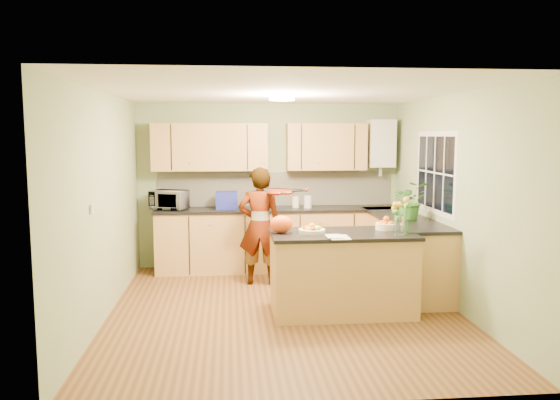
{
  "coord_description": "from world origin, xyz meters",
  "views": [
    {
      "loc": [
        -0.63,
        -6.12,
        2.02
      ],
      "look_at": [
        -0.0,
        0.5,
        1.23
      ],
      "focal_mm": 35.0,
      "sensor_mm": 36.0,
      "label": 1
    }
  ],
  "objects": [
    {
      "name": "orange_bag",
      "position": [
        -0.04,
        -0.09,
        1.03
      ],
      "size": [
        0.32,
        0.29,
        0.2
      ],
      "primitive_type": "ellipsoid",
      "rotation": [
        0.0,
        0.0,
        0.33
      ],
      "color": "#FF5215",
      "rests_on": "peninsula_island"
    },
    {
      "name": "peninsula_island",
      "position": [
        0.65,
        -0.14,
        0.47
      ],
      "size": [
        1.63,
        0.83,
        0.93
      ],
      "color": "#B18947",
      "rests_on": "floor"
    },
    {
      "name": "ceiling_lamp",
      "position": [
        0.0,
        0.3,
        2.46
      ],
      "size": [
        0.3,
        0.3,
        0.07
      ],
      "color": "#FFEABF",
      "rests_on": "ceiling"
    },
    {
      "name": "window_right",
      "position": [
        1.99,
        0.6,
        1.55
      ],
      "size": [
        0.01,
        1.3,
        1.05
      ],
      "color": "silver",
      "rests_on": "wall_right"
    },
    {
      "name": "fruit_dish",
      "position": [
        0.3,
        -0.14,
        0.97
      ],
      "size": [
        0.3,
        0.3,
        0.1
      ],
      "color": "#F1E4C0",
      "rests_on": "peninsula_island"
    },
    {
      "name": "jar_white",
      "position": [
        0.55,
        1.91,
        1.03
      ],
      "size": [
        0.13,
        0.13,
        0.18
      ],
      "primitive_type": "cylinder",
      "rotation": [
        0.0,
        0.0,
        -0.11
      ],
      "color": "silver",
      "rests_on": "back_counter"
    },
    {
      "name": "blue_box",
      "position": [
        -0.66,
        1.93,
        1.07
      ],
      "size": [
        0.32,
        0.23,
        0.25
      ],
      "primitive_type": "cube",
      "rotation": [
        0.0,
        0.0,
        -0.0
      ],
      "color": "navy",
      "rests_on": "back_counter"
    },
    {
      "name": "boiler",
      "position": [
        1.7,
        2.09,
        1.9
      ],
      "size": [
        0.4,
        0.3,
        0.86
      ],
      "color": "silver",
      "rests_on": "wall_back"
    },
    {
      "name": "wall_right",
      "position": [
        2.0,
        0.0,
        1.25
      ],
      "size": [
        0.02,
        4.5,
        2.5
      ],
      "primitive_type": "cube",
      "color": "gray",
      "rests_on": "floor"
    },
    {
      "name": "jar_cream",
      "position": [
        0.38,
        2.0,
        1.02
      ],
      "size": [
        0.12,
        0.12,
        0.17
      ],
      "primitive_type": "cylinder",
      "rotation": [
        0.0,
        0.0,
        0.16
      ],
      "color": "#F1E4C0",
      "rests_on": "back_counter"
    },
    {
      "name": "kettle",
      "position": [
        -0.04,
        1.94,
        1.05
      ],
      "size": [
        0.14,
        0.14,
        0.27
      ],
      "rotation": [
        0.0,
        0.0,
        -0.2
      ],
      "color": "silver",
      "rests_on": "back_counter"
    },
    {
      "name": "microwave",
      "position": [
        -1.51,
        1.96,
        1.08
      ],
      "size": [
        0.59,
        0.5,
        0.28
      ],
      "primitive_type": "imported",
      "rotation": [
        0.0,
        0.0,
        -0.36
      ],
      "color": "silver",
      "rests_on": "back_counter"
    },
    {
      "name": "orange_bowl",
      "position": [
        1.2,
        0.01,
        0.99
      ],
      "size": [
        0.25,
        0.25,
        0.15
      ],
      "color": "#F1E4C0",
      "rests_on": "peninsula_island"
    },
    {
      "name": "papers",
      "position": [
        0.55,
        -0.44,
        0.94
      ],
      "size": [
        0.21,
        0.29,
        0.01
      ],
      "primitive_type": "cube",
      "color": "silver",
      "rests_on": "peninsula_island"
    },
    {
      "name": "ceiling",
      "position": [
        0.0,
        0.0,
        2.5
      ],
      "size": [
        4.0,
        4.5,
        0.02
      ],
      "primitive_type": "cube",
      "color": "white",
      "rests_on": "wall_back"
    },
    {
      "name": "upper_cabinets",
      "position": [
        -0.18,
        2.08,
        1.85
      ],
      "size": [
        3.2,
        0.34,
        0.7
      ],
      "color": "#B18947",
      "rests_on": "wall_back"
    },
    {
      "name": "violin",
      "position": [
        -0.01,
        0.95,
        1.28
      ],
      "size": [
        0.65,
        0.57,
        0.16
      ],
      "primitive_type": null,
      "rotation": [
        0.17,
        0.0,
        -0.61
      ],
      "color": "#4A1204",
      "rests_on": "violinist"
    },
    {
      "name": "back_counter",
      "position": [
        0.1,
        1.95,
        0.47
      ],
      "size": [
        3.64,
        0.62,
        0.94
      ],
      "color": "#B18947",
      "rests_on": "floor"
    },
    {
      "name": "wall_back",
      "position": [
        0.0,
        2.25,
        1.25
      ],
      "size": [
        4.0,
        0.02,
        2.5
      ],
      "primitive_type": "cube",
      "color": "gray",
      "rests_on": "floor"
    },
    {
      "name": "flower_vase",
      "position": [
        1.25,
        -0.32,
        1.24
      ],
      "size": [
        0.25,
        0.25,
        0.47
      ],
      "rotation": [
        0.0,
        0.0,
        0.31
      ],
      "color": "silver",
      "rests_on": "peninsula_island"
    },
    {
      "name": "violinist",
      "position": [
        -0.21,
        1.17,
        0.8
      ],
      "size": [
        0.63,
        0.46,
        1.6
      ],
      "primitive_type": "imported",
      "rotation": [
        0.0,
        0.0,
        3.01
      ],
      "color": "#E09F89",
      "rests_on": "floor"
    },
    {
      "name": "wall_front",
      "position": [
        0.0,
        -2.25,
        1.25
      ],
      "size": [
        4.0,
        0.02,
        2.5
      ],
      "primitive_type": "cube",
      "color": "gray",
      "rests_on": "floor"
    },
    {
      "name": "floor",
      "position": [
        0.0,
        0.0,
        0.0
      ],
      "size": [
        4.5,
        4.5,
        0.0
      ],
      "primitive_type": "plane",
      "color": "#593619",
      "rests_on": "ground"
    },
    {
      "name": "right_counter",
      "position": [
        1.7,
        0.85,
        0.47
      ],
      "size": [
        0.62,
        2.24,
        0.94
      ],
      "color": "#B18947",
      "rests_on": "floor"
    },
    {
      "name": "light_switch",
      "position": [
        -1.99,
        -0.6,
        1.3
      ],
      "size": [
        0.02,
        0.09,
        0.09
      ],
      "primitive_type": "cube",
      "color": "silver",
      "rests_on": "wall_left"
    },
    {
      "name": "potted_plant",
      "position": [
        1.7,
        0.65,
        1.19
      ],
      "size": [
        0.51,
        0.47,
        0.5
      ],
      "primitive_type": "imported",
      "rotation": [
        0.0,
        0.0,
        -0.19
      ],
      "color": "#367D29",
      "rests_on": "right_counter"
    },
    {
      "name": "splashback",
      "position": [
        0.1,
        2.23,
        1.2
      ],
      "size": [
        3.6,
        0.02,
        0.52
      ],
      "primitive_type": "cube",
      "color": "beige",
      "rests_on": "back_counter"
    },
    {
      "name": "wall_left",
      "position": [
        -2.0,
        0.0,
        1.25
      ],
      "size": [
        0.02,
        4.5,
        2.5
      ],
      "primitive_type": "cube",
      "color": "gray",
      "rests_on": "floor"
    }
  ]
}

